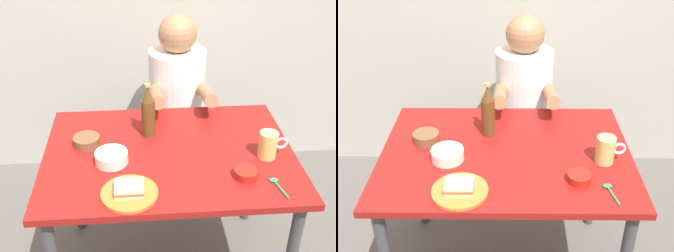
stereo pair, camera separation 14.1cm
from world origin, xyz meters
TOP-DOWN VIEW (x-y plane):
  - dining_table at (0.00, 0.00)m, footprint 1.10×0.80m
  - stool at (0.10, 0.63)m, footprint 0.34×0.34m
  - person_seated at (0.10, 0.62)m, footprint 0.33×0.56m
  - plate_orange at (-0.17, -0.28)m, footprint 0.22×0.22m
  - sandwich at (-0.17, -0.28)m, footprint 0.11×0.09m
  - beer_mug at (0.42, -0.07)m, footprint 0.13×0.08m
  - beer_bottle at (-0.08, 0.15)m, footprint 0.06×0.06m
  - sambal_bowl_red at (0.29, -0.21)m, footprint 0.10×0.10m
  - rice_bowl_white at (-0.25, -0.06)m, footprint 0.14×0.14m
  - condiment_bowl_brown at (-0.37, 0.08)m, footprint 0.12×0.12m
  - spoon at (0.40, -0.27)m, footprint 0.05×0.12m

SIDE VIEW (x-z plane):
  - stool at x=0.10m, z-range 0.12..0.57m
  - dining_table at x=0.00m, z-range 0.28..1.02m
  - spoon at x=0.40m, z-range 0.74..0.75m
  - plate_orange at x=-0.17m, z-range 0.74..0.75m
  - sambal_bowl_red at x=0.29m, z-range 0.74..0.78m
  - condiment_bowl_brown at x=-0.37m, z-range 0.74..0.78m
  - person_seated at x=0.10m, z-range 0.41..1.13m
  - rice_bowl_white at x=-0.25m, z-range 0.74..0.79m
  - sandwich at x=-0.17m, z-range 0.75..0.79m
  - beer_mug at x=0.42m, z-range 0.74..0.86m
  - beer_bottle at x=-0.08m, z-range 0.73..0.99m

